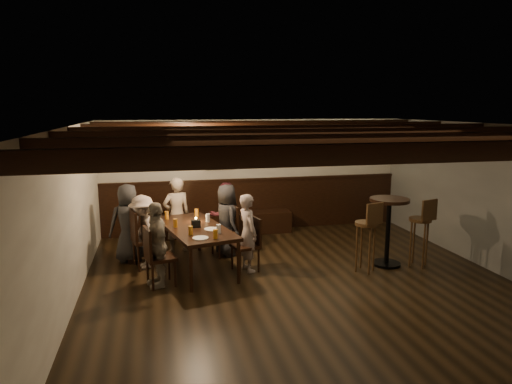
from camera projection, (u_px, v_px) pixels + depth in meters
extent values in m
plane|color=black|center=(306.00, 289.00, 6.77)|extent=(7.00, 7.00, 0.00)
plane|color=black|center=(309.00, 126.00, 6.33)|extent=(7.00, 7.00, 0.00)
plane|color=#BAB2A4|center=(255.00, 175.00, 9.91)|extent=(6.50, 0.00, 6.50)
plane|color=#535350|center=(501.00, 200.00, 7.25)|extent=(0.00, 7.00, 7.00)
plane|color=#BAB2A4|center=(67.00, 222.00, 5.85)|extent=(0.00, 7.00, 7.00)
cube|color=black|center=(255.00, 205.00, 9.99)|extent=(6.50, 0.08, 1.10)
cube|color=black|center=(221.00, 224.00, 9.63)|extent=(3.00, 0.45, 0.45)
cube|color=black|center=(218.00, 151.00, 9.54)|extent=(0.62, 0.12, 0.72)
cube|color=black|center=(219.00, 151.00, 9.48)|extent=(0.50, 0.02, 0.58)
cube|color=black|center=(431.00, 152.00, 3.57)|extent=(6.50, 0.10, 0.16)
cube|color=black|center=(365.00, 142.00, 4.68)|extent=(6.50, 0.10, 0.16)
cube|color=black|center=(324.00, 135.00, 5.79)|extent=(6.50, 0.10, 0.16)
cube|color=black|center=(296.00, 130.00, 6.90)|extent=(6.50, 0.10, 0.16)
cube|color=black|center=(276.00, 127.00, 8.02)|extent=(6.50, 0.10, 0.16)
cube|color=black|center=(261.00, 125.00, 9.13)|extent=(6.50, 0.10, 0.16)
sphere|color=#FFE099|center=(119.00, 132.00, 8.54)|extent=(0.07, 0.07, 0.07)
sphere|color=#FFE099|center=(192.00, 132.00, 8.84)|extent=(0.07, 0.07, 0.07)
sphere|color=#FFE099|center=(261.00, 131.00, 9.13)|extent=(0.07, 0.07, 0.07)
sphere|color=#FFE099|center=(326.00, 130.00, 9.43)|extent=(0.07, 0.07, 0.07)
sphere|color=#FFE099|center=(387.00, 129.00, 9.72)|extent=(0.07, 0.07, 0.07)
cube|color=black|center=(195.00, 228.00, 7.49)|extent=(1.30, 2.08, 0.06)
cylinder|color=black|center=(191.00, 270.00, 6.59)|extent=(0.06, 0.06, 0.67)
cylinder|color=black|center=(159.00, 238.00, 8.20)|extent=(0.06, 0.06, 0.67)
cylinder|color=black|center=(239.00, 263.00, 6.92)|extent=(0.06, 0.06, 0.67)
cylinder|color=black|center=(199.00, 233.00, 8.53)|extent=(0.06, 0.06, 0.67)
cube|color=black|center=(147.00, 240.00, 7.63)|extent=(0.55, 0.55, 0.05)
cube|color=black|center=(134.00, 225.00, 7.49)|extent=(0.15, 0.45, 0.50)
cube|color=black|center=(161.00, 258.00, 6.84)|extent=(0.50, 0.50, 0.05)
cube|color=black|center=(147.00, 243.00, 6.71)|extent=(0.14, 0.41, 0.45)
cube|color=black|center=(224.00, 232.00, 8.24)|extent=(0.50, 0.50, 0.05)
cube|color=black|center=(234.00, 218.00, 8.28)|extent=(0.13, 0.41, 0.45)
cube|color=black|center=(245.00, 246.00, 7.45)|extent=(0.49, 0.49, 0.05)
cube|color=black|center=(255.00, 230.00, 7.49)|extent=(0.13, 0.40, 0.44)
imported|color=#2B2C2E|center=(129.00, 223.00, 7.90)|extent=(0.75, 0.58, 1.37)
imported|color=gray|center=(177.00, 215.00, 8.42)|extent=(0.57, 0.44, 1.40)
imported|color=#521C27|center=(225.00, 215.00, 8.69)|extent=(0.71, 0.61, 1.26)
imported|color=#AD9B92|center=(143.00, 232.00, 7.58)|extent=(0.63, 0.88, 1.23)
imported|color=gray|center=(157.00, 244.00, 6.78)|extent=(0.48, 0.81, 1.29)
imported|color=black|center=(227.00, 220.00, 8.22)|extent=(0.55, 0.72, 1.30)
imported|color=gray|center=(248.00, 233.00, 7.43)|extent=(0.41, 0.53, 1.28)
cylinder|color=#BF7219|center=(167.00, 215.00, 7.97)|extent=(0.07, 0.07, 0.14)
cylinder|color=#BF7219|center=(196.00, 213.00, 8.16)|extent=(0.07, 0.07, 0.14)
cylinder|color=#BF7219|center=(175.00, 223.00, 7.43)|extent=(0.07, 0.07, 0.14)
cylinder|color=silver|center=(208.00, 218.00, 7.78)|extent=(0.07, 0.07, 0.14)
cylinder|color=#BF7219|center=(191.00, 231.00, 6.98)|extent=(0.07, 0.07, 0.14)
cylinder|color=silver|center=(219.00, 229.00, 7.08)|extent=(0.07, 0.07, 0.14)
cylinder|color=#BF7219|center=(215.00, 234.00, 6.79)|extent=(0.07, 0.07, 0.14)
cylinder|color=white|center=(200.00, 238.00, 6.80)|extent=(0.24, 0.24, 0.01)
cylinder|color=white|center=(212.00, 229.00, 7.30)|extent=(0.24, 0.24, 0.01)
cube|color=black|center=(196.00, 224.00, 7.43)|extent=(0.15, 0.10, 0.12)
cylinder|color=beige|center=(196.00, 220.00, 7.80)|extent=(0.05, 0.05, 0.05)
cylinder|color=black|center=(386.00, 264.00, 7.80)|extent=(0.48, 0.48, 0.04)
cylinder|color=black|center=(388.00, 233.00, 7.70)|extent=(0.08, 0.08, 1.09)
cylinder|color=black|center=(390.00, 200.00, 7.59)|extent=(0.65, 0.65, 0.05)
cylinder|color=#342210|center=(366.00, 224.00, 7.35)|extent=(0.37, 0.37, 0.05)
cube|color=#342210|center=(375.00, 214.00, 7.17)|extent=(0.32, 0.12, 0.35)
cylinder|color=#342210|center=(420.00, 220.00, 7.62)|extent=(0.37, 0.37, 0.05)
cube|color=#342210|center=(429.00, 210.00, 7.43)|extent=(0.32, 0.12, 0.35)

